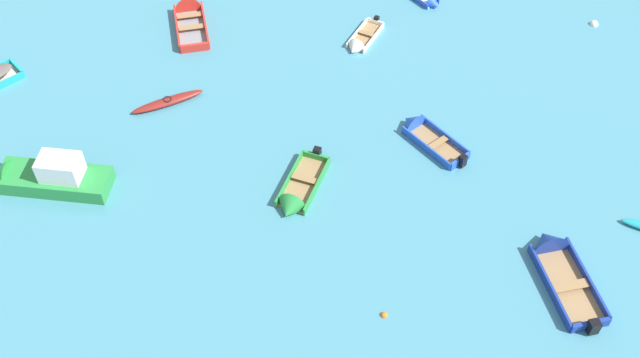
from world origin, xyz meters
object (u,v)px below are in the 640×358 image
at_px(rowboat_white_cluster_outer, 359,43).
at_px(rowboat_blue_far_back, 427,1).
at_px(motor_launch_green_foreground_center, 45,176).
at_px(rowboat_deep_blue_back_row_left, 555,259).
at_px(mooring_buoy_trailing, 384,315).
at_px(rowboat_blue_back_row_right, 422,132).
at_px(mooring_buoy_midfield, 594,25).
at_px(rowboat_green_midfield_right, 296,197).
at_px(kayak_maroon_far_right, 168,101).
at_px(rowboat_red_outer_right, 189,14).

height_order(rowboat_white_cluster_outer, rowboat_blue_far_back, rowboat_white_cluster_outer).
relative_size(motor_launch_green_foreground_center, rowboat_blue_far_back, 2.02).
distance_m(rowboat_deep_blue_back_row_left, mooring_buoy_trailing, 7.61).
relative_size(rowboat_blue_back_row_right, mooring_buoy_midfield, 8.05).
bearing_deg(rowboat_blue_back_row_right, mooring_buoy_trailing, -114.26).
bearing_deg(mooring_buoy_midfield, mooring_buoy_trailing, -135.19).
relative_size(motor_launch_green_foreground_center, rowboat_green_midfield_right, 1.48).
relative_size(motor_launch_green_foreground_center, mooring_buoy_midfield, 12.22).
bearing_deg(rowboat_blue_far_back, kayak_maroon_far_right, -159.00).
bearing_deg(rowboat_white_cluster_outer, mooring_buoy_trailing, -99.40).
relative_size(motor_launch_green_foreground_center, mooring_buoy_trailing, 20.52).
height_order(rowboat_deep_blue_back_row_left, mooring_buoy_trailing, rowboat_deep_blue_back_row_left).
xyz_separation_m(rowboat_red_outer_right, rowboat_deep_blue_back_row_left, (13.56, -19.53, -0.00)).
bearing_deg(rowboat_green_midfield_right, rowboat_blue_back_row_right, 23.50).
bearing_deg(rowboat_red_outer_right, rowboat_deep_blue_back_row_left, -55.23).
bearing_deg(motor_launch_green_foreground_center, rowboat_deep_blue_back_row_left, -21.67).
distance_m(motor_launch_green_foreground_center, rowboat_red_outer_right, 13.38).
bearing_deg(rowboat_green_midfield_right, rowboat_red_outer_right, 104.24).
bearing_deg(rowboat_blue_far_back, mooring_buoy_midfield, -23.42).
height_order(motor_launch_green_foreground_center, rowboat_red_outer_right, motor_launch_green_foreground_center).
distance_m(mooring_buoy_trailing, mooring_buoy_midfield, 22.43).
xyz_separation_m(rowboat_blue_back_row_right, motor_launch_green_foreground_center, (-17.37, 0.09, 0.39)).
height_order(rowboat_green_midfield_right, mooring_buoy_midfield, rowboat_green_midfield_right).
height_order(kayak_maroon_far_right, mooring_buoy_midfield, kayak_maroon_far_right).
xyz_separation_m(kayak_maroon_far_right, mooring_buoy_midfield, (23.53, 2.08, -0.17)).
height_order(rowboat_red_outer_right, rowboat_deep_blue_back_row_left, rowboat_deep_blue_back_row_left).
bearing_deg(rowboat_white_cluster_outer, rowboat_deep_blue_back_row_left, -72.61).
distance_m(rowboat_blue_far_back, mooring_buoy_midfield, 9.28).
xyz_separation_m(rowboat_blue_back_row_right, mooring_buoy_midfield, (11.73, 6.52, -0.20)).
relative_size(rowboat_deep_blue_back_row_left, mooring_buoy_midfield, 10.29).
bearing_deg(motor_launch_green_foreground_center, rowboat_blue_far_back, 26.17).
bearing_deg(rowboat_green_midfield_right, kayak_maroon_far_right, 125.39).
bearing_deg(rowboat_blue_far_back, rowboat_red_outer_right, 174.99).
relative_size(rowboat_blue_far_back, rowboat_green_midfield_right, 0.73).
relative_size(kayak_maroon_far_right, mooring_buoy_midfield, 7.80).
bearing_deg(kayak_maroon_far_right, rowboat_deep_blue_back_row_left, -39.74).
bearing_deg(rowboat_deep_blue_back_row_left, rowboat_blue_back_row_right, 112.27).
distance_m(rowboat_green_midfield_right, mooring_buoy_midfield, 20.60).
height_order(motor_launch_green_foreground_center, kayak_maroon_far_right, motor_launch_green_foreground_center).
height_order(rowboat_red_outer_right, rowboat_blue_far_back, rowboat_red_outer_right).
distance_m(rowboat_deep_blue_back_row_left, mooring_buoy_midfield, 16.90).
bearing_deg(rowboat_green_midfield_right, mooring_buoy_trailing, -69.32).
bearing_deg(rowboat_white_cluster_outer, motor_launch_green_foreground_center, -156.03).
bearing_deg(mooring_buoy_midfield, rowboat_blue_far_back, 156.58).
bearing_deg(motor_launch_green_foreground_center, rowboat_red_outer_right, 57.68).
distance_m(rowboat_blue_far_back, rowboat_green_midfield_right, 16.36).
relative_size(rowboat_white_cluster_outer, mooring_buoy_trailing, 10.55).
bearing_deg(rowboat_green_midfield_right, rowboat_white_cluster_outer, 62.87).
bearing_deg(mooring_buoy_midfield, motor_launch_green_foreground_center, -167.53).
bearing_deg(mooring_buoy_midfield, rowboat_deep_blue_back_row_left, -119.80).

